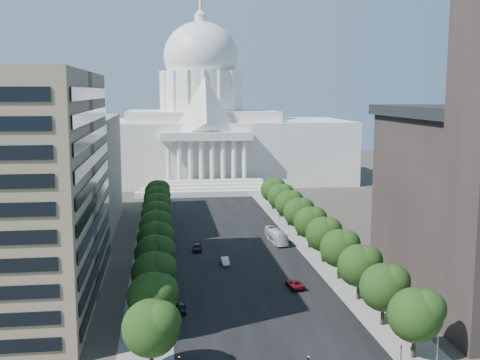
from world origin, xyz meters
name	(u,v)px	position (x,y,z in m)	size (l,w,h in m)	color
road_asphalt	(226,233)	(0.00, 90.00, 0.00)	(30.00, 260.00, 0.01)	black
sidewalk_left	(153,235)	(-19.00, 90.00, 0.00)	(8.00, 260.00, 0.02)	gray
sidewalk_right	(297,230)	(19.00, 90.00, 0.00)	(8.00, 260.00, 0.02)	gray
capitol	(202,133)	(0.00, 184.89, 20.01)	(120.00, 56.00, 73.00)	white
office_block_left_far	(42,174)	(-48.00, 100.00, 15.00)	(38.00, 52.00, 30.00)	gray
tree_l_a	(153,326)	(-17.66, 11.81, 6.45)	(7.79, 7.60, 9.97)	#33261C
tree_l_b	(155,296)	(-17.66, 23.81, 6.45)	(7.79, 7.60, 9.97)	#33261C
tree_l_c	(155,272)	(-17.66, 35.81, 6.45)	(7.79, 7.60, 9.97)	#33261C
tree_l_d	(156,253)	(-17.66, 47.81, 6.45)	(7.79, 7.60, 9.97)	#33261C
tree_l_e	(157,238)	(-17.66, 59.81, 6.45)	(7.79, 7.60, 9.97)	#33261C
tree_l_f	(157,226)	(-17.66, 71.81, 6.45)	(7.79, 7.60, 9.97)	#33261C
tree_l_g	(157,215)	(-17.66, 83.81, 6.45)	(7.79, 7.60, 9.97)	#33261C
tree_l_h	(158,206)	(-17.66, 95.81, 6.45)	(7.79, 7.60, 9.97)	#33261C
tree_l_i	(158,198)	(-17.66, 107.81, 6.45)	(7.79, 7.60, 9.97)	#33261C
tree_l_j	(158,191)	(-17.66, 119.81, 6.45)	(7.79, 7.60, 9.97)	#33261C
tree_r_a	(418,313)	(18.34, 11.81, 6.45)	(7.79, 7.60, 9.97)	#33261C
tree_r_b	(386,286)	(18.34, 23.81, 6.45)	(7.79, 7.60, 9.97)	#33261C
tree_r_c	(361,264)	(18.34, 35.81, 6.45)	(7.79, 7.60, 9.97)	#33261C
tree_r_d	(341,247)	(18.34, 47.81, 6.45)	(7.79, 7.60, 9.97)	#33261C
tree_r_e	(325,233)	(18.34, 59.81, 6.45)	(7.79, 7.60, 9.97)	#33261C
tree_r_f	(311,221)	(18.34, 71.81, 6.45)	(7.79, 7.60, 9.97)	#33261C
tree_r_g	(300,211)	(18.34, 83.81, 6.45)	(7.79, 7.60, 9.97)	#33261C
tree_r_h	(290,203)	(18.34, 95.81, 6.45)	(7.79, 7.60, 9.97)	#33261C
tree_r_i	(281,195)	(18.34, 107.81, 6.45)	(7.79, 7.60, 9.97)	#33261C
tree_r_j	(274,189)	(18.34, 119.81, 6.45)	(7.79, 7.60, 9.97)	#33261C
traffic_signal_right	(401,350)	(14.50, 7.99, 3.09)	(0.18, 0.49, 4.30)	black
streetlight_a	(435,322)	(19.90, 10.00, 5.82)	(2.61, 0.44, 9.00)	gray
streetlight_b	(371,269)	(19.90, 35.00, 5.82)	(2.61, 0.44, 9.00)	gray
streetlight_c	(332,235)	(19.90, 60.00, 5.82)	(2.61, 0.44, 9.00)	gray
streetlight_d	(305,213)	(19.90, 85.00, 5.82)	(2.61, 0.44, 9.00)	gray
streetlight_e	(285,196)	(19.90, 110.00, 5.82)	(2.61, 0.44, 9.00)	gray
streetlight_f	(270,184)	(19.90, 135.00, 5.82)	(2.61, 0.44, 9.00)	gray
car_dark_a	(181,308)	(-13.50, 33.43, 0.72)	(1.70, 4.22, 1.44)	black
car_silver	(225,261)	(-3.29, 60.45, 0.76)	(1.61, 4.62, 1.52)	#B5B9BD
car_red	(295,284)	(8.15, 43.47, 0.77)	(2.56, 5.54, 1.54)	maroon
car_dark_b	(197,248)	(-8.54, 72.51, 0.75)	(2.11, 5.20, 1.51)	black
city_bus	(276,236)	(11.14, 77.92, 1.62)	(2.73, 11.65, 3.24)	silver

